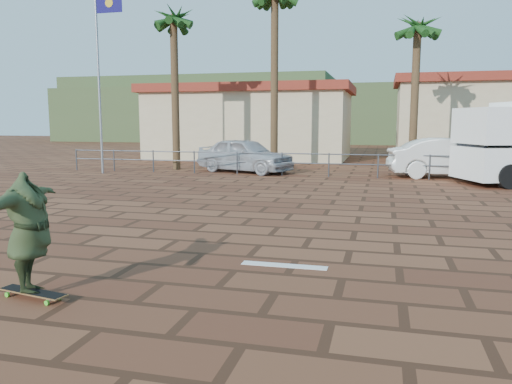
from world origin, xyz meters
TOP-DOWN VIEW (x-y plane):
  - ground at (0.00, 0.00)m, footprint 120.00×120.00m
  - paint_stripe at (0.70, -1.20)m, footprint 1.40×0.22m
  - guardrail at (0.00, 12.00)m, footprint 24.06×0.06m
  - flagpole at (-9.87, 11.00)m, footprint 1.30×0.10m
  - palm_far_left at (-7.50, 13.50)m, footprint 2.40×2.40m
  - palm_left at (-3.00, 15.00)m, footprint 2.40×2.40m
  - palm_center at (3.50, 15.50)m, footprint 2.40×2.40m
  - building_west at (-6.00, 22.00)m, footprint 12.60×7.60m
  - building_east at (8.00, 24.00)m, footprint 10.60×6.60m
  - hill_front at (0.00, 50.00)m, footprint 70.00×18.00m
  - hill_back at (-22.00, 56.00)m, footprint 35.00×14.00m
  - longboard at (-2.22, -3.51)m, footprint 1.06×0.41m
  - skateboarder at (-2.22, -3.51)m, footprint 1.03×2.01m
  - car_silver at (-3.92, 13.00)m, footprint 4.96×3.37m
  - car_white at (4.86, 13.00)m, footprint 5.12×2.43m

SIDE VIEW (x-z plane):
  - ground at x=0.00m, z-range 0.00..0.00m
  - paint_stripe at x=0.70m, z-range 0.00..0.01m
  - longboard at x=-2.22m, z-range 0.03..0.13m
  - guardrail at x=0.00m, z-range 0.18..1.18m
  - car_silver at x=-3.92m, z-range 0.00..1.57m
  - car_white at x=4.86m, z-range 0.00..1.62m
  - skateboarder at x=-2.22m, z-range 0.10..1.68m
  - building_west at x=-6.00m, z-range 0.03..4.53m
  - building_east at x=8.00m, z-range 0.04..5.04m
  - hill_front at x=0.00m, z-range 0.00..6.00m
  - hill_back at x=-22.00m, z-range 0.00..8.00m
  - flagpole at x=-9.87m, z-range 0.64..8.64m
  - palm_center at x=3.50m, z-range 2.49..10.24m
  - palm_far_left at x=-7.50m, z-range 2.71..10.96m
  - palm_left at x=-3.00m, z-range 3.23..12.68m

